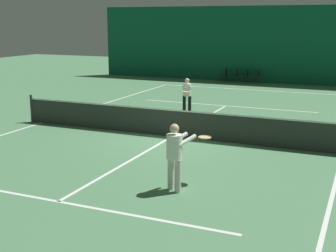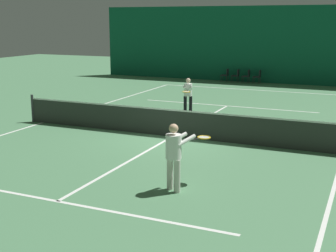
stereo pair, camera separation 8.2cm
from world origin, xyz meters
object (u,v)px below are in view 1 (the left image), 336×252
object	(u,v)px
courtside_chair_2	(245,75)
player_near	(176,152)
tennis_net	(172,122)
player_far	(187,93)
courtside_chair_0	(224,74)
courtside_chair_1	(235,75)
courtside_chair_3	(256,76)

from	to	relation	value
courtside_chair_2	player_near	bearing A→B (deg)	9.70
player_near	courtside_chair_2	world-z (taller)	player_near
tennis_net	courtside_chair_2	world-z (taller)	tennis_net
tennis_net	courtside_chair_2	size ratio (longest dim) A/B	14.29
player_far	courtside_chair_0	xyz separation A→B (m)	(-1.57, 10.65, -0.38)
player_near	courtside_chair_2	size ratio (longest dim) A/B	1.91
player_near	courtside_chair_1	size ratio (longest dim) A/B	1.91
player_far	courtside_chair_3	world-z (taller)	player_far
courtside_chair_1	courtside_chair_2	xyz separation A→B (m)	(0.70, 0.00, 0.00)
player_near	courtside_chair_3	bearing A→B (deg)	33.67
courtside_chair_3	player_far	bearing A→B (deg)	-2.80
player_far	courtside_chair_3	distance (m)	10.67
player_near	courtside_chair_0	xyz separation A→B (m)	(-4.72, 19.47, -0.45)
player_near	courtside_chair_3	size ratio (longest dim) A/B	1.91
courtside_chair_2	courtside_chair_3	bearing A→B (deg)	90.00
player_near	courtside_chair_1	world-z (taller)	player_near
player_far	courtside_chair_2	distance (m)	10.66
player_near	courtside_chair_1	distance (m)	19.89
player_near	tennis_net	bearing A→B (deg)	49.91
courtside_chair_0	courtside_chair_2	world-z (taller)	same
player_far	courtside_chair_3	bearing A→B (deg)	159.91
player_near	courtside_chair_3	xyz separation A→B (m)	(-2.63, 19.47, -0.45)
tennis_net	player_near	distance (m)	5.18
player_far	courtside_chair_0	distance (m)	10.77
courtside_chair_0	courtside_chair_2	size ratio (longest dim) A/B	1.00
player_near	courtside_chair_2	distance (m)	19.76
tennis_net	courtside_chair_3	world-z (taller)	tennis_net
courtside_chair_0	courtside_chair_3	size ratio (longest dim) A/B	1.00
courtside_chair_2	player_far	bearing A→B (deg)	0.95
courtside_chair_3	courtside_chair_1	bearing A→B (deg)	-90.00
tennis_net	courtside_chair_3	distance (m)	14.76
player_far	courtside_chair_0	bearing A→B (deg)	171.11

